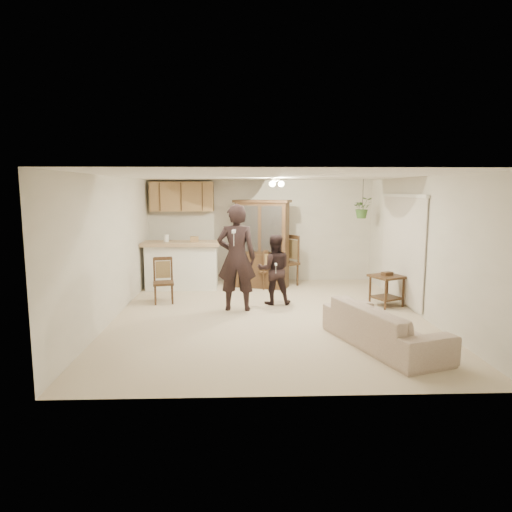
{
  "coord_description": "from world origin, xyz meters",
  "views": [
    {
      "loc": [
        -0.52,
        -8.01,
        2.28
      ],
      "look_at": [
        -0.22,
        0.4,
        1.04
      ],
      "focal_mm": 32.0,
      "sensor_mm": 36.0,
      "label": 1
    }
  ],
  "objects_px": {
    "adult": "(237,263)",
    "side_table": "(386,290)",
    "china_hutch": "(262,245)",
    "chair_bar": "(164,290)",
    "chair_hutch_right": "(264,277)",
    "chair_hutch_left": "(285,271)",
    "sofa": "(384,322)",
    "child": "(274,271)"
  },
  "relations": [
    {
      "from": "sofa",
      "to": "chair_bar",
      "type": "relative_size",
      "value": 2.05
    },
    {
      "from": "side_table",
      "to": "chair_hutch_left",
      "type": "bearing_deg",
      "value": 131.8
    },
    {
      "from": "child",
      "to": "chair_hutch_left",
      "type": "relative_size",
      "value": 1.13
    },
    {
      "from": "side_table",
      "to": "chair_hutch_right",
      "type": "xyz_separation_m",
      "value": [
        -2.3,
        1.74,
        -0.06
      ]
    },
    {
      "from": "chair_bar",
      "to": "chair_hutch_left",
      "type": "bearing_deg",
      "value": 21.82
    },
    {
      "from": "sofa",
      "to": "adult",
      "type": "distance_m",
      "value": 3.06
    },
    {
      "from": "chair_hutch_right",
      "to": "china_hutch",
      "type": "bearing_deg",
      "value": -97.17
    },
    {
      "from": "adult",
      "to": "side_table",
      "type": "height_order",
      "value": "adult"
    },
    {
      "from": "sofa",
      "to": "chair_hutch_right",
      "type": "relative_size",
      "value": 2.05
    },
    {
      "from": "china_hutch",
      "to": "chair_bar",
      "type": "xyz_separation_m",
      "value": [
        -2.06,
        -1.43,
        -0.75
      ]
    },
    {
      "from": "child",
      "to": "side_table",
      "type": "xyz_separation_m",
      "value": [
        2.19,
        -0.24,
        -0.36
      ]
    },
    {
      "from": "chair_bar",
      "to": "chair_hutch_right",
      "type": "distance_m",
      "value": 2.5
    },
    {
      "from": "china_hutch",
      "to": "chair_hutch_left",
      "type": "bearing_deg",
      "value": 37.18
    },
    {
      "from": "chair_hutch_right",
      "to": "child",
      "type": "bearing_deg",
      "value": 56.68
    },
    {
      "from": "chair_hutch_left",
      "to": "sofa",
      "type": "bearing_deg",
      "value": -21.27
    },
    {
      "from": "sofa",
      "to": "chair_bar",
      "type": "xyz_separation_m",
      "value": [
        -3.62,
        2.72,
        -0.11
      ]
    },
    {
      "from": "side_table",
      "to": "chair_bar",
      "type": "bearing_deg",
      "value": 174.75
    },
    {
      "from": "adult",
      "to": "chair_bar",
      "type": "xyz_separation_m",
      "value": [
        -1.48,
        0.6,
        -0.64
      ]
    },
    {
      "from": "adult",
      "to": "chair_hutch_left",
      "type": "xyz_separation_m",
      "value": [
        1.13,
        2.22,
        -0.56
      ]
    },
    {
      "from": "adult",
      "to": "china_hutch",
      "type": "relative_size",
      "value": 0.89
    },
    {
      "from": "adult",
      "to": "child",
      "type": "distance_m",
      "value": 0.89
    },
    {
      "from": "adult",
      "to": "chair_hutch_right",
      "type": "bearing_deg",
      "value": -102.72
    },
    {
      "from": "child",
      "to": "sofa",
      "type": "bearing_deg",
      "value": 117.32
    },
    {
      "from": "china_hutch",
      "to": "chair_bar",
      "type": "relative_size",
      "value": 2.23
    },
    {
      "from": "adult",
      "to": "chair_hutch_left",
      "type": "distance_m",
      "value": 2.55
    },
    {
      "from": "adult",
      "to": "child",
      "type": "height_order",
      "value": "adult"
    },
    {
      "from": "china_hutch",
      "to": "chair_hutch_left",
      "type": "height_order",
      "value": "china_hutch"
    },
    {
      "from": "china_hutch",
      "to": "chair_hutch_right",
      "type": "bearing_deg",
      "value": -41.26
    },
    {
      "from": "chair_bar",
      "to": "adult",
      "type": "bearing_deg",
      "value": -32.17
    },
    {
      "from": "chair_bar",
      "to": "sofa",
      "type": "bearing_deg",
      "value": -46.86
    },
    {
      "from": "sofa",
      "to": "china_hutch",
      "type": "xyz_separation_m",
      "value": [
        -1.57,
        4.15,
        0.64
      ]
    },
    {
      "from": "child",
      "to": "chair_bar",
      "type": "height_order",
      "value": "child"
    },
    {
      "from": "china_hutch",
      "to": "chair_hutch_right",
      "type": "distance_m",
      "value": 0.75
    },
    {
      "from": "adult",
      "to": "chair_hutch_right",
      "type": "height_order",
      "value": "adult"
    },
    {
      "from": "china_hutch",
      "to": "side_table",
      "type": "xyz_separation_m",
      "value": [
        2.36,
        -1.83,
        -0.69
      ]
    },
    {
      "from": "china_hutch",
      "to": "side_table",
      "type": "relative_size",
      "value": 2.77
    },
    {
      "from": "sofa",
      "to": "china_hutch",
      "type": "bearing_deg",
      "value": 1.54
    },
    {
      "from": "side_table",
      "to": "chair_hutch_left",
      "type": "height_order",
      "value": "chair_hutch_left"
    },
    {
      "from": "adult",
      "to": "chair_hutch_left",
      "type": "bearing_deg",
      "value": -111.7
    },
    {
      "from": "chair_bar",
      "to": "chair_hutch_right",
      "type": "bearing_deg",
      "value": 22.47
    },
    {
      "from": "chair_bar",
      "to": "chair_hutch_right",
      "type": "height_order",
      "value": "chair_hutch_right"
    },
    {
      "from": "child",
      "to": "china_hutch",
      "type": "bearing_deg",
      "value": -85.63
    }
  ]
}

